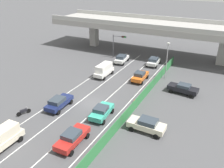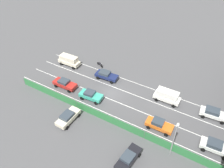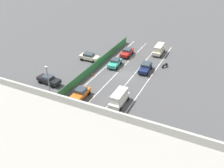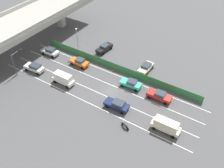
{
  "view_description": "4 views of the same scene",
  "coord_description": "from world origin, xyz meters",
  "px_view_note": "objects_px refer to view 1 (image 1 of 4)",
  "views": [
    {
      "loc": [
        16.55,
        -25.14,
        17.12
      ],
      "look_at": [
        1.84,
        3.19,
        2.1
      ],
      "focal_mm": 37.91,
      "sensor_mm": 36.0,
      "label": 1
    },
    {
      "loc": [
        27.19,
        15.97,
        28.34
      ],
      "look_at": [
        -0.25,
        -0.19,
        1.94
      ],
      "focal_mm": 36.28,
      "sensor_mm": 36.0,
      "label": 2
    },
    {
      "loc": [
        -15.7,
        38.41,
        22.7
      ],
      "look_at": [
        -0.28,
        6.28,
        1.35
      ],
      "focal_mm": 38.53,
      "sensor_mm": 36.0,
      "label": 3
    },
    {
      "loc": [
        -29.71,
        -19.12,
        32.69
      ],
      "look_at": [
        -0.17,
        -0.27,
        2.21
      ],
      "focal_mm": 39.45,
      "sensor_mm": 36.0,
      "label": 4
    }
  ],
  "objects_px": {
    "car_taxi_orange": "(140,76)",
    "car_hatchback_white": "(122,59)",
    "car_taxi_teal": "(102,111)",
    "parked_sedan_dark": "(183,88)",
    "traffic_light": "(118,42)",
    "car_van_white": "(104,70)",
    "motorcycle": "(24,111)",
    "parked_sedan_cream": "(147,125)",
    "traffic_cone": "(134,101)",
    "street_lamp": "(167,57)",
    "car_sedan_red": "(72,137)",
    "car_sedan_white": "(154,61)",
    "car_sedan_navy": "(59,102)",
    "car_van_cream": "(1,138)"
  },
  "relations": [
    {
      "from": "car_sedan_white",
      "to": "motorcycle",
      "type": "relative_size",
      "value": 2.32
    },
    {
      "from": "car_taxi_teal",
      "to": "street_lamp",
      "type": "xyz_separation_m",
      "value": [
        3.79,
        16.24,
        3.14
      ]
    },
    {
      "from": "car_taxi_teal",
      "to": "car_van_white",
      "type": "xyz_separation_m",
      "value": [
        -6.37,
        12.01,
        0.41
      ]
    },
    {
      "from": "motorcycle",
      "to": "parked_sedan_cream",
      "type": "bearing_deg",
      "value": 14.41
    },
    {
      "from": "car_sedan_navy",
      "to": "parked_sedan_dark",
      "type": "bearing_deg",
      "value": 40.85
    },
    {
      "from": "motorcycle",
      "to": "traffic_cone",
      "type": "bearing_deg",
      "value": 39.67
    },
    {
      "from": "car_sedan_red",
      "to": "car_hatchback_white",
      "type": "bearing_deg",
      "value": 103.8
    },
    {
      "from": "car_sedan_red",
      "to": "motorcycle",
      "type": "distance_m",
      "value": 9.59
    },
    {
      "from": "car_sedan_red",
      "to": "traffic_cone",
      "type": "height_order",
      "value": "car_sedan_red"
    },
    {
      "from": "motorcycle",
      "to": "parked_sedan_cream",
      "type": "height_order",
      "value": "parked_sedan_cream"
    },
    {
      "from": "car_taxi_teal",
      "to": "traffic_cone",
      "type": "distance_m",
      "value": 6.06
    },
    {
      "from": "car_sedan_navy",
      "to": "traffic_light",
      "type": "xyz_separation_m",
      "value": [
        -2.23,
        22.94,
        2.77
      ]
    },
    {
      "from": "parked_sedan_dark",
      "to": "car_van_white",
      "type": "bearing_deg",
      "value": 178.64
    },
    {
      "from": "car_sedan_white",
      "to": "parked_sedan_cream",
      "type": "distance_m",
      "value": 22.54
    },
    {
      "from": "car_taxi_teal",
      "to": "parked_sedan_dark",
      "type": "height_order",
      "value": "car_taxi_teal"
    },
    {
      "from": "street_lamp",
      "to": "car_van_white",
      "type": "bearing_deg",
      "value": -157.39
    },
    {
      "from": "car_taxi_teal",
      "to": "parked_sedan_dark",
      "type": "distance_m",
      "value": 14.09
    },
    {
      "from": "car_sedan_navy",
      "to": "motorcycle",
      "type": "xyz_separation_m",
      "value": [
        -3.11,
        -3.5,
        -0.45
      ]
    },
    {
      "from": "street_lamp",
      "to": "traffic_cone",
      "type": "height_order",
      "value": "street_lamp"
    },
    {
      "from": "car_van_white",
      "to": "car_sedan_white",
      "type": "height_order",
      "value": "car_van_white"
    },
    {
      "from": "car_sedan_red",
      "to": "car_taxi_orange",
      "type": "bearing_deg",
      "value": 88.95
    },
    {
      "from": "car_van_cream",
      "to": "car_hatchback_white",
      "type": "relative_size",
      "value": 1.08
    },
    {
      "from": "car_sedan_red",
      "to": "street_lamp",
      "type": "xyz_separation_m",
      "value": [
        3.95,
        22.38,
        3.13
      ]
    },
    {
      "from": "car_sedan_navy",
      "to": "car_sedan_red",
      "type": "relative_size",
      "value": 0.99
    },
    {
      "from": "car_sedan_white",
      "to": "car_taxi_teal",
      "type": "bearing_deg",
      "value": -89.72
    },
    {
      "from": "street_lamp",
      "to": "motorcycle",
      "type": "bearing_deg",
      "value": -123.1
    },
    {
      "from": "parked_sedan_dark",
      "to": "traffic_light",
      "type": "xyz_separation_m",
      "value": [
        -16.56,
        10.56,
        2.78
      ]
    },
    {
      "from": "car_hatchback_white",
      "to": "car_sedan_red",
      "type": "xyz_separation_m",
      "value": [
        6.41,
        -26.08,
        -0.04
      ]
    },
    {
      "from": "car_van_white",
      "to": "traffic_cone",
      "type": "distance_m",
      "value": 10.82
    },
    {
      "from": "car_sedan_navy",
      "to": "parked_sedan_cream",
      "type": "relative_size",
      "value": 1.05
    },
    {
      "from": "car_sedan_red",
      "to": "parked_sedan_dark",
      "type": "xyz_separation_m",
      "value": [
        8.05,
        17.82,
        -0.01
      ]
    },
    {
      "from": "traffic_light",
      "to": "car_taxi_teal",
      "type": "bearing_deg",
      "value": -68.7
    },
    {
      "from": "car_sedan_white",
      "to": "car_van_white",
      "type": "bearing_deg",
      "value": -123.48
    },
    {
      "from": "car_sedan_navy",
      "to": "traffic_cone",
      "type": "xyz_separation_m",
      "value": [
        8.71,
        6.3,
        -0.62
      ]
    },
    {
      "from": "car_sedan_red",
      "to": "parked_sedan_cream",
      "type": "height_order",
      "value": "parked_sedan_cream"
    },
    {
      "from": "car_taxi_teal",
      "to": "car_van_cream",
      "type": "bearing_deg",
      "value": -122.64
    },
    {
      "from": "car_sedan_white",
      "to": "parked_sedan_cream",
      "type": "xyz_separation_m",
      "value": [
        6.33,
        -21.63,
        0.01
      ]
    },
    {
      "from": "car_sedan_red",
      "to": "street_lamp",
      "type": "distance_m",
      "value": 22.94
    },
    {
      "from": "parked_sedan_dark",
      "to": "traffic_cone",
      "type": "relative_size",
      "value": 7.68
    },
    {
      "from": "parked_sedan_dark",
      "to": "traffic_light",
      "type": "bearing_deg",
      "value": 147.47
    },
    {
      "from": "car_taxi_orange",
      "to": "car_hatchback_white",
      "type": "bearing_deg",
      "value": 134.72
    },
    {
      "from": "car_hatchback_white",
      "to": "street_lamp",
      "type": "distance_m",
      "value": 11.42
    },
    {
      "from": "parked_sedan_cream",
      "to": "traffic_light",
      "type": "xyz_separation_m",
      "value": [
        -14.89,
        22.39,
        2.74
      ]
    },
    {
      "from": "car_van_white",
      "to": "car_sedan_red",
      "type": "xyz_separation_m",
      "value": [
        6.21,
        -18.15,
        -0.4
      ]
    },
    {
      "from": "car_hatchback_white",
      "to": "street_lamp",
      "type": "bearing_deg",
      "value": -19.65
    },
    {
      "from": "parked_sedan_dark",
      "to": "street_lamp",
      "type": "relative_size",
      "value": 0.72
    },
    {
      "from": "car_taxi_teal",
      "to": "car_hatchback_white",
      "type": "relative_size",
      "value": 0.96
    },
    {
      "from": "traffic_light",
      "to": "car_sedan_white",
      "type": "bearing_deg",
      "value": -5.06
    },
    {
      "from": "car_sedan_navy",
      "to": "car_hatchback_white",
      "type": "height_order",
      "value": "car_hatchback_white"
    },
    {
      "from": "parked_sedan_cream",
      "to": "car_sedan_red",
      "type": "bearing_deg",
      "value": -136.83
    }
  ]
}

